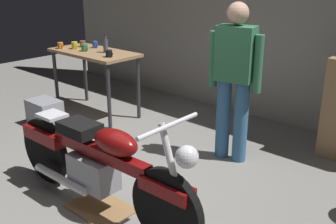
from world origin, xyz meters
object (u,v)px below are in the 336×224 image
at_px(mug_blue_enamel, 95,44).
at_px(bottle, 106,45).
at_px(mug_brown_stoneware, 83,44).
at_px(mug_black_matte, 109,54).
at_px(mug_yellow_tall, 75,45).
at_px(mug_green_speckled, 85,48).
at_px(mug_orange_travel, 60,45).
at_px(motorcycle, 98,162).
at_px(storage_bin, 45,113).
at_px(person_standing, 234,76).

distance_m(mug_blue_enamel, bottle, 0.39).
bearing_deg(mug_brown_stoneware, mug_blue_enamel, 19.82).
distance_m(mug_black_matte, mug_yellow_tall, 0.78).
relative_size(mug_yellow_tall, mug_green_speckled, 0.96).
bearing_deg(mug_black_matte, mug_blue_enamel, 156.43).
bearing_deg(mug_orange_travel, mug_yellow_tall, 34.04).
height_order(motorcycle, storage_bin, motorcycle).
height_order(motorcycle, person_standing, person_standing).
relative_size(mug_orange_travel, bottle, 0.45).
distance_m(motorcycle, person_standing, 1.68).
xyz_separation_m(mug_blue_enamel, mug_black_matte, (0.63, -0.28, -0.00)).
height_order(motorcycle, bottle, bottle).
height_order(person_standing, bottle, person_standing).
height_order(mug_yellow_tall, bottle, bottle).
relative_size(storage_bin, mug_blue_enamel, 4.16).
bearing_deg(mug_green_speckled, mug_brown_stoneware, 147.60).
height_order(person_standing, mug_black_matte, person_standing).
distance_m(person_standing, storage_bin, 2.63).
relative_size(person_standing, mug_brown_stoneware, 14.98).
height_order(mug_orange_travel, bottle, bottle).
xyz_separation_m(storage_bin, mug_black_matte, (0.61, 0.64, 0.78)).
xyz_separation_m(person_standing, mug_orange_travel, (-2.73, -0.25, 0.02)).
height_order(mug_black_matte, bottle, bottle).
bearing_deg(mug_green_speckled, mug_yellow_tall, 178.67).
bearing_deg(storage_bin, mug_black_matte, 46.33).
distance_m(person_standing, mug_orange_travel, 2.74).
bearing_deg(storage_bin, person_standing, 18.56).
bearing_deg(mug_yellow_tall, mug_green_speckled, -1.33).
bearing_deg(mug_green_speckled, motorcycle, -35.39).
bearing_deg(bottle, motorcycle, -41.99).
distance_m(mug_orange_travel, mug_green_speckled, 0.43).
distance_m(mug_brown_stoneware, mug_green_speckled, 0.33).
bearing_deg(person_standing, storage_bin, 6.83).
bearing_deg(person_standing, mug_brown_stoneware, -12.64).
relative_size(person_standing, mug_yellow_tall, 14.35).
bearing_deg(mug_blue_enamel, mug_yellow_tall, -121.43).
distance_m(mug_black_matte, mug_orange_travel, 0.96).
bearing_deg(person_standing, motorcycle, 68.64).
height_order(mug_black_matte, mug_yellow_tall, mug_yellow_tall).
height_order(mug_blue_enamel, mug_brown_stoneware, mug_blue_enamel).
relative_size(person_standing, bottle, 6.93).
bearing_deg(mug_orange_travel, mug_green_speckled, 15.21).
bearing_deg(mug_blue_enamel, storage_bin, -88.65).
xyz_separation_m(mug_brown_stoneware, mug_green_speckled, (0.28, -0.18, 0.01)).
height_order(storage_bin, mug_blue_enamel, mug_blue_enamel).
bearing_deg(motorcycle, mug_yellow_tall, 146.31).
bearing_deg(mug_yellow_tall, person_standing, 2.95).
bearing_deg(mug_orange_travel, bottle, 19.58).
bearing_deg(mug_yellow_tall, mug_brown_stoneware, 104.47).
bearing_deg(mug_blue_enamel, mug_black_matte, -23.57).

